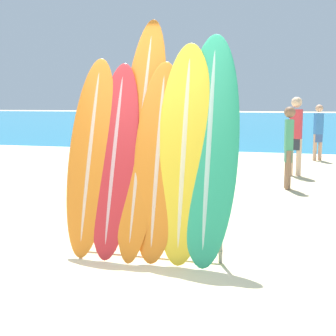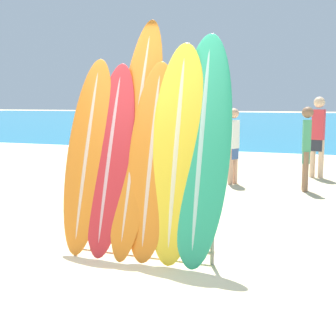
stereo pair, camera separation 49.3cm
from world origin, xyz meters
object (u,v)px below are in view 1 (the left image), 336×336
surfboard_slot_0 (91,155)px  surfboard_slot_1 (115,158)px  surfboard_rack (147,215)px  surfboard_slot_4 (184,152)px  surfboard_slot_5 (209,148)px  person_mid_beach (289,144)px  person_near_water (318,130)px  surfboard_slot_3 (158,160)px  person_far_right (216,142)px  surfboard_slot_2 (141,135)px  person_far_left (296,133)px

surfboard_slot_0 → surfboard_slot_1: size_ratio=1.03×
surfboard_rack → surfboard_slot_4: size_ratio=0.71×
surfboard_slot_5 → person_mid_beach: size_ratio=1.51×
surfboard_slot_0 → surfboard_slot_5: size_ratio=0.91×
surfboard_rack → person_near_water: bearing=77.6°
surfboard_slot_1 → surfboard_slot_0: bearing=179.1°
surfboard_slot_3 → person_mid_beach: (1.21, 4.39, -0.19)m
surfboard_slot_0 → person_mid_beach: 4.80m
person_far_right → surfboard_slot_1: bearing=20.4°
surfboard_slot_1 → person_near_water: size_ratio=1.32×
surfboard_slot_2 → surfboard_slot_3: (0.22, -0.11, -0.24)m
surfboard_slot_0 → person_far_left: size_ratio=1.22×
surfboard_rack → person_far_right: size_ratio=1.06×
person_near_water → person_far_left: 3.04m
person_far_left → person_far_right: (-1.52, -1.42, -0.13)m
person_far_left → surfboard_slot_4: bearing=-86.5°
person_far_left → person_far_right: size_ratio=1.15×
surfboard_rack → surfboard_slot_3: size_ratio=0.78×
surfboard_rack → person_far_right: 4.70m
person_near_water → person_far_right: bearing=37.1°
surfboard_slot_0 → surfboard_slot_2: size_ratio=0.83×
surfboard_rack → surfboard_slot_0: size_ratio=0.76×
surfboard_slot_0 → surfboard_slot_3: (0.76, -0.01, -0.03)m
surfboard_slot_1 → person_far_left: 6.32m
surfboard_slot_2 → person_far_left: surfboard_slot_2 is taller
surfboard_slot_5 → surfboard_rack: bearing=-174.8°
surfboard_slot_0 → surfboard_slot_4: size_ratio=0.94×
surfboard_slot_4 → person_far_left: 6.15m
surfboard_slot_4 → person_far_left: surfboard_slot_4 is taller
surfboard_slot_1 → person_mid_beach: 4.70m
surfboard_slot_0 → surfboard_slot_3: surfboard_slot_0 is taller
surfboard_slot_2 → person_mid_beach: (1.43, 4.27, -0.43)m
surfboard_slot_4 → person_far_left: size_ratio=1.29×
surfboard_slot_1 → surfboard_slot_5: size_ratio=0.88×
surfboard_rack → surfboard_slot_4: surfboard_slot_4 is taller
surfboard_slot_0 → person_far_right: (0.56, 4.64, -0.24)m
surfboard_slot_5 → person_far_right: surfboard_slot_5 is taller
surfboard_slot_2 → surfboard_slot_5: surfboard_slot_2 is taller
surfboard_rack → surfboard_slot_2: 0.85m
surfboard_slot_1 → person_far_left: surfboard_slot_1 is taller
surfboard_rack → surfboard_slot_4: bearing=5.7°
surfboard_slot_0 → surfboard_slot_3: 0.76m
surfboard_slot_5 → person_far_left: surfboard_slot_5 is taller
person_far_left → surfboard_slot_3: bearing=-89.0°
surfboard_slot_0 → surfboard_rack: bearing=-3.7°
person_far_right → surfboard_slot_2: bearing=23.6°
surfboard_slot_0 → person_mid_beach: size_ratio=1.37×
surfboard_slot_4 → person_near_water: surfboard_slot_4 is taller
person_mid_beach → surfboard_slot_4: bearing=-20.4°
person_far_left → surfboard_rack: bearing=-90.0°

